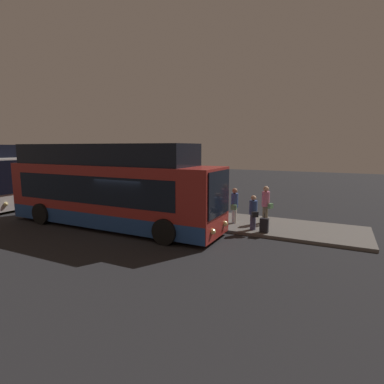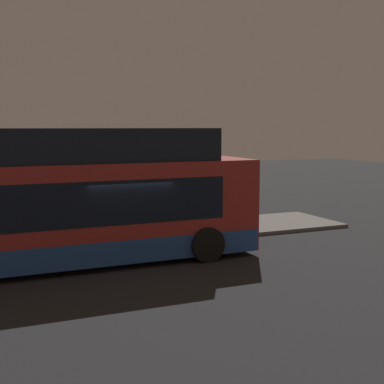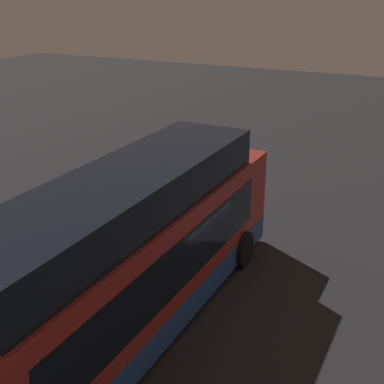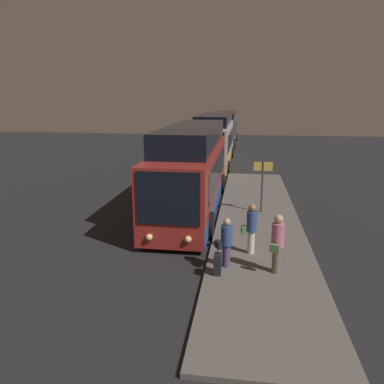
% 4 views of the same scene
% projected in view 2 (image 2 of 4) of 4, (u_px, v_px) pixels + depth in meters
% --- Properties ---
extents(ground, '(80.00, 80.00, 0.00)m').
position_uv_depth(ground, '(122.00, 262.00, 16.24)').
color(ground, '#232326').
extents(platform, '(20.00, 3.56, 0.14)m').
position_uv_depth(platform, '(95.00, 238.00, 19.30)').
color(platform, '#605B56').
rests_on(platform, ground).
extents(bus_lead, '(11.46, 2.78, 4.04)m').
position_uv_depth(bus_lead, '(67.00, 205.00, 15.56)').
color(bus_lead, maroon).
rests_on(bus_lead, ground).
extents(passenger_boarding, '(0.56, 0.62, 1.59)m').
position_uv_depth(passenger_boarding, '(235.00, 209.00, 20.17)').
color(passenger_boarding, '#4C476B').
rests_on(passenger_boarding, platform).
extents(passenger_waiting, '(0.40, 0.56, 1.76)m').
position_uv_depth(passenger_waiting, '(199.00, 205.00, 20.40)').
color(passenger_waiting, silver).
rests_on(passenger_waiting, platform).
extents(passenger_with_bags, '(0.63, 0.49, 1.85)m').
position_uv_depth(passenger_with_bags, '(222.00, 200.00, 21.64)').
color(passenger_with_bags, '#6B604C').
rests_on(passenger_with_bags, platform).
extents(suitcase, '(0.37, 0.22, 0.88)m').
position_uv_depth(suitcase, '(251.00, 223.00, 20.27)').
color(suitcase, black).
rests_on(suitcase, platform).
extents(sign_post, '(0.10, 0.85, 2.41)m').
position_uv_depth(sign_post, '(66.00, 195.00, 18.86)').
color(sign_post, '#4C4C51').
rests_on(sign_post, platform).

